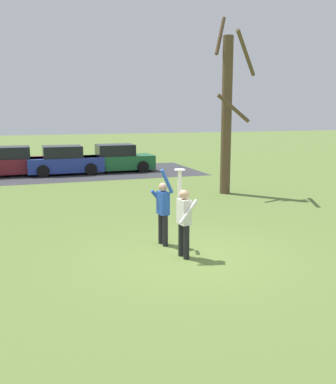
{
  "coord_description": "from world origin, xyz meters",
  "views": [
    {
      "loc": [
        -3.76,
        -9.27,
        3.43
      ],
      "look_at": [
        -0.25,
        0.91,
        1.43
      ],
      "focal_mm": 40.41,
      "sensor_mm": 36.0,
      "label": 1
    }
  ],
  "objects_px": {
    "person_defender": "(163,208)",
    "parked_car_blue": "(65,161)",
    "person_catcher": "(184,217)",
    "bare_tree_tall": "(227,112)",
    "parked_car_green": "(117,159)",
    "parked_car_maroon": "(12,162)",
    "frisbee_disc": "(180,170)"
  },
  "relations": [
    {
      "from": "person_defender",
      "to": "parked_car_green",
      "type": "height_order",
      "value": "person_defender"
    },
    {
      "from": "person_catcher",
      "to": "person_defender",
      "type": "bearing_deg",
      "value": 0.0
    },
    {
      "from": "parked_car_green",
      "to": "parked_car_maroon",
      "type": "bearing_deg",
      "value": 177.28
    },
    {
      "from": "frisbee_disc",
      "to": "parked_car_green",
      "type": "distance_m",
      "value": 15.46
    },
    {
      "from": "parked_car_blue",
      "to": "bare_tree_tall",
      "type": "height_order",
      "value": "bare_tree_tall"
    },
    {
      "from": "person_catcher",
      "to": "parked_car_maroon",
      "type": "distance_m",
      "value": 16.27
    },
    {
      "from": "parked_car_blue",
      "to": "person_defender",
      "type": "bearing_deg",
      "value": -85.84
    },
    {
      "from": "person_defender",
      "to": "bare_tree_tall",
      "type": "distance_m",
      "value": 8.14
    },
    {
      "from": "person_defender",
      "to": "parked_car_blue",
      "type": "height_order",
      "value": "person_defender"
    },
    {
      "from": "bare_tree_tall",
      "to": "parked_car_green",
      "type": "bearing_deg",
      "value": 109.11
    },
    {
      "from": "person_catcher",
      "to": "parked_car_green",
      "type": "xyz_separation_m",
      "value": [
        1.8,
        15.51,
        -0.25
      ]
    },
    {
      "from": "person_defender",
      "to": "frisbee_disc",
      "type": "height_order",
      "value": "frisbee_disc"
    },
    {
      "from": "parked_car_maroon",
      "to": "frisbee_disc",
      "type": "bearing_deg",
      "value": -75.85
    },
    {
      "from": "person_defender",
      "to": "parked_car_blue",
      "type": "distance_m",
      "value": 14.31
    },
    {
      "from": "parked_car_maroon",
      "to": "parked_car_green",
      "type": "bearing_deg",
      "value": -2.72
    },
    {
      "from": "parked_car_maroon",
      "to": "parked_car_green",
      "type": "xyz_separation_m",
      "value": [
        5.79,
        -0.26,
        0.0
      ]
    },
    {
      "from": "person_catcher",
      "to": "parked_car_blue",
      "type": "xyz_separation_m",
      "value": [
        -1.23,
        15.38,
        -0.25
      ]
    },
    {
      "from": "frisbee_disc",
      "to": "parked_car_blue",
      "type": "bearing_deg",
      "value": 94.51
    },
    {
      "from": "parked_car_blue",
      "to": "parked_car_green",
      "type": "bearing_deg",
      "value": 2.36
    },
    {
      "from": "frisbee_disc",
      "to": "parked_car_blue",
      "type": "distance_m",
      "value": 15.27
    },
    {
      "from": "person_catcher",
      "to": "parked_car_green",
      "type": "bearing_deg",
      "value": -14.39
    },
    {
      "from": "person_catcher",
      "to": "parked_car_blue",
      "type": "bearing_deg",
      "value": -3.24
    },
    {
      "from": "person_catcher",
      "to": "parked_car_maroon",
      "type": "relative_size",
      "value": 0.51
    },
    {
      "from": "person_catcher",
      "to": "parked_car_blue",
      "type": "height_order",
      "value": "person_catcher"
    },
    {
      "from": "person_defender",
      "to": "bare_tree_tall",
      "type": "bearing_deg",
      "value": 133.73
    },
    {
      "from": "person_defender",
      "to": "parked_car_green",
      "type": "relative_size",
      "value": 0.5
    },
    {
      "from": "parked_car_blue",
      "to": "parked_car_maroon",
      "type": "bearing_deg",
      "value": 171.78
    },
    {
      "from": "person_catcher",
      "to": "parked_car_maroon",
      "type": "bearing_deg",
      "value": 6.41
    },
    {
      "from": "person_defender",
      "to": "frisbee_disc",
      "type": "xyz_separation_m",
      "value": [
        0.12,
        -0.89,
        1.11
      ]
    },
    {
      "from": "person_defender",
      "to": "parked_car_blue",
      "type": "xyz_separation_m",
      "value": [
        -1.07,
        14.27,
        -0.25
      ]
    },
    {
      "from": "frisbee_disc",
      "to": "parked_car_maroon",
      "type": "xyz_separation_m",
      "value": [
        -3.96,
        15.55,
        -1.37
      ]
    },
    {
      "from": "person_defender",
      "to": "parked_car_blue",
      "type": "relative_size",
      "value": 0.5
    }
  ]
}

